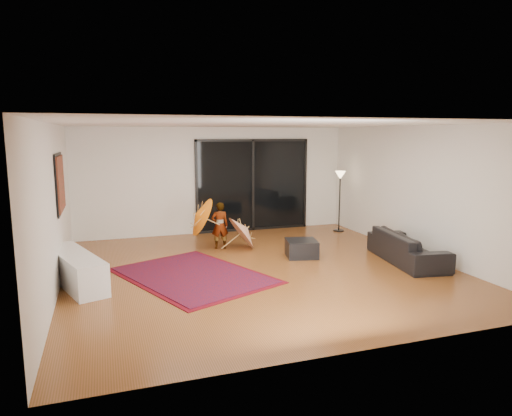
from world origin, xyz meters
name	(u,v)px	position (x,y,z in m)	size (l,w,h in m)	color
floor	(260,269)	(0.00, 0.00, 0.00)	(7.00, 7.00, 0.00)	brown
ceiling	(260,124)	(0.00, 0.00, 2.70)	(7.00, 7.00, 0.00)	white
wall_back	(215,181)	(0.00, 3.50, 1.35)	(7.00, 7.00, 0.00)	silver
wall_front	(362,239)	(0.00, -3.50, 1.35)	(7.00, 7.00, 0.00)	silver
wall_left	(54,208)	(-3.50, 0.00, 1.35)	(7.00, 7.00, 0.00)	silver
wall_right	(418,191)	(3.50, 0.00, 1.35)	(7.00, 7.00, 0.00)	silver
sliding_door	(253,185)	(1.00, 3.47, 1.20)	(3.06, 0.07, 2.40)	black
painting	(60,183)	(-3.46, 1.00, 1.65)	(0.04, 1.28, 1.08)	black
media_console	(75,269)	(-3.25, 0.15, 0.27)	(0.49, 1.96, 0.54)	white
speaker	(76,278)	(-3.25, 0.08, 0.14)	(0.25, 0.25, 0.28)	#424244
persian_rug	(193,275)	(-1.28, -0.01, 0.01)	(2.98, 3.41, 0.02)	#570712
sofa	(407,247)	(2.95, -0.46, 0.30)	(2.05, 0.80, 0.60)	black
ottoman	(302,248)	(1.12, 0.57, 0.18)	(0.62, 0.62, 0.35)	black
floor_lamp	(340,184)	(3.10, 2.59, 1.25)	(0.27, 0.27, 1.58)	black
child	(220,225)	(-0.32, 1.79, 0.52)	(0.38, 0.25, 1.04)	#999999
parasol_orange	(196,218)	(-0.87, 1.74, 0.73)	(0.55, 0.88, 0.89)	orange
parasol_white	(248,226)	(0.28, 1.64, 0.50)	(0.65, 0.86, 0.94)	silver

